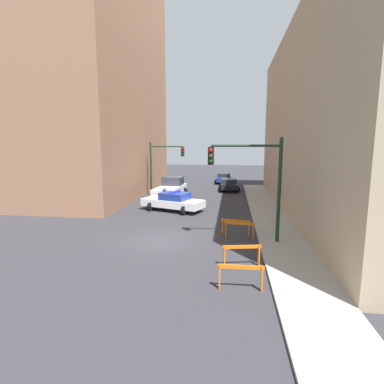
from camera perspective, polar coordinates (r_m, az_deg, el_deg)
ground_plane at (r=16.07m, az=-5.62°, el=-9.05°), size 120.00×120.00×0.00m
sidewalk_right at (r=15.88m, az=17.04°, el=-9.41°), size 2.40×44.00×0.12m
building_corner_left at (r=33.51m, az=-21.67°, el=20.28°), size 14.00×20.00×23.75m
building_right at (r=24.96m, az=31.53°, el=11.72°), size 12.00×28.00×13.44m
traffic_light_near at (r=15.18m, az=12.03°, el=3.36°), size 3.64×0.35×5.20m
traffic_light_far at (r=29.68m, az=-5.81°, el=5.91°), size 3.44×0.35×5.20m
police_car at (r=22.74m, az=-3.58°, el=-1.78°), size 5.05×3.38×1.52m
white_truck at (r=28.39m, az=-4.09°, el=0.74°), size 2.89×5.53×1.90m
parked_car_near at (r=33.11m, az=7.07°, el=1.47°), size 2.38×4.36×1.31m
parked_car_mid at (r=39.54m, az=6.06°, el=2.70°), size 2.29×4.31×1.31m
pedestrian_crossing at (r=23.94m, az=-5.24°, el=-0.93°), size 0.51×0.51×1.66m
barrier_front at (r=10.76m, az=9.27°, el=-14.97°), size 1.60×0.19×0.90m
barrier_mid at (r=12.69m, az=9.46°, el=-11.18°), size 1.58×0.45×0.90m
barrier_back at (r=16.22m, az=9.06°, el=-6.68°), size 1.59×0.35×0.90m
barrier_corner at (r=16.75m, az=8.33°, el=-6.16°), size 1.59×0.38×0.90m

